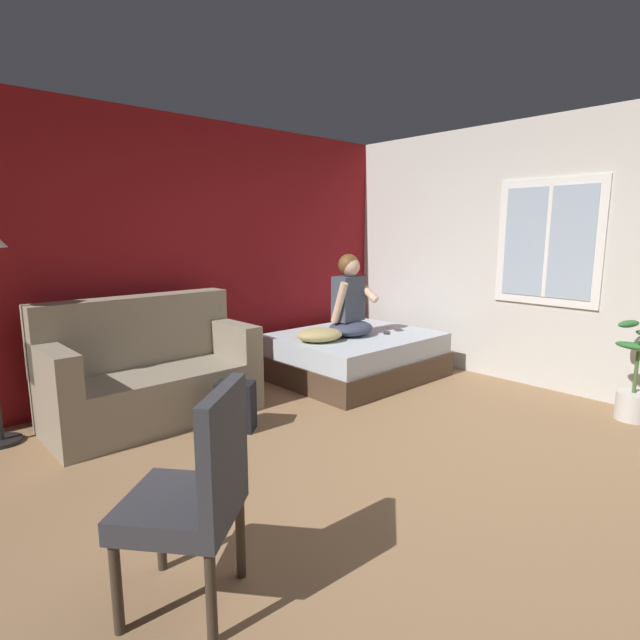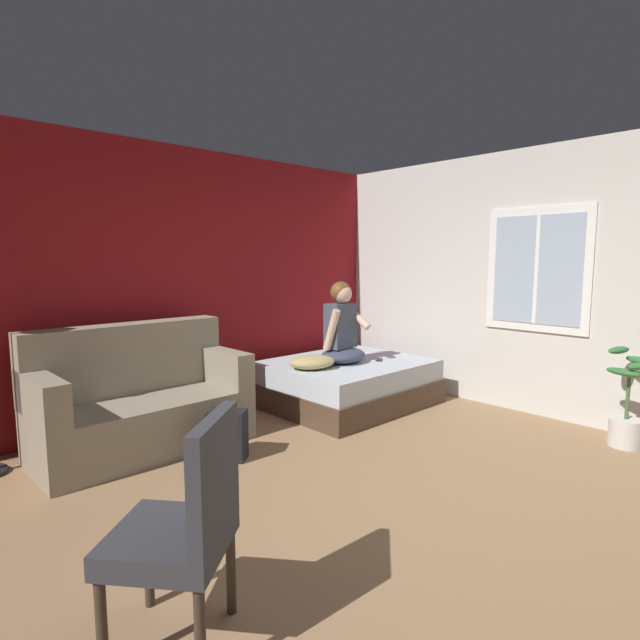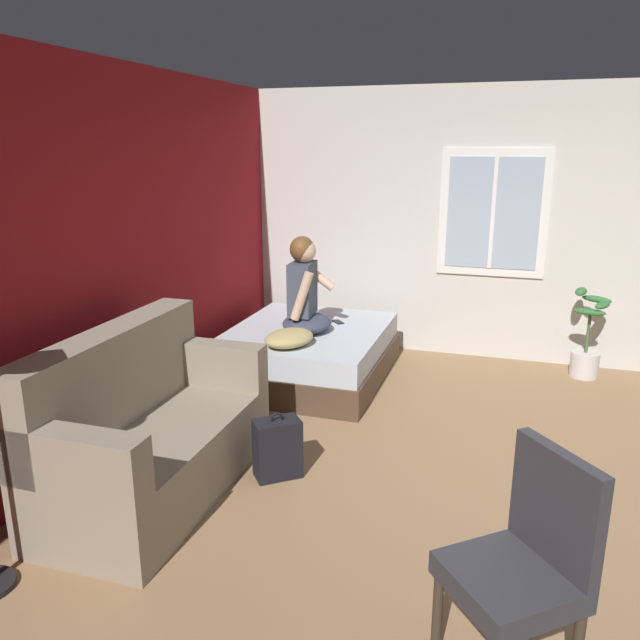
{
  "view_description": "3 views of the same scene",
  "coord_description": "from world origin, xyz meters",
  "views": [
    {
      "loc": [
        -2.33,
        -1.75,
        1.6
      ],
      "look_at": [
        0.85,
        1.73,
        0.75
      ],
      "focal_mm": 28.0,
      "sensor_mm": 36.0,
      "label": 1
    },
    {
      "loc": [
        -2.33,
        -1.75,
        1.6
      ],
      "look_at": [
        1.01,
        1.79,
        1.0
      ],
      "focal_mm": 28.0,
      "sensor_mm": 36.0,
      "label": 2
    },
    {
      "loc": [
        -3.7,
        0.15,
        2.12
      ],
      "look_at": [
        0.91,
        1.62,
        0.77
      ],
      "focal_mm": 35.0,
      "sensor_mm": 36.0,
      "label": 3
    }
  ],
  "objects": [
    {
      "name": "cell_phone",
      "position": [
        1.86,
        1.74,
        0.48
      ],
      "size": [
        0.15,
        0.14,
        0.01
      ],
      "primitive_type": "cube",
      "rotation": [
        0.0,
        0.0,
        5.4
      ],
      "color": "black",
      "rests_on": "bed"
    },
    {
      "name": "bed",
      "position": [
        1.57,
        1.95,
        0.24
      ],
      "size": [
        1.7,
        1.42,
        0.48
      ],
      "color": "#4C3828",
      "rests_on": "ground"
    },
    {
      "name": "person_seated",
      "position": [
        1.48,
        1.95,
        0.84
      ],
      "size": [
        0.55,
        0.47,
        0.88
      ],
      "color": "#383D51",
      "rests_on": "bed"
    },
    {
      "name": "couch",
      "position": [
        -0.63,
        2.27,
        0.39
      ],
      "size": [
        1.71,
        0.83,
        1.04
      ],
      "color": "gray",
      "rests_on": "ground"
    },
    {
      "name": "throw_pillow",
      "position": [
        1.03,
        1.93,
        0.55
      ],
      "size": [
        0.57,
        0.5,
        0.14
      ],
      "primitive_type": "ellipsoid",
      "rotation": [
        0.0,
        0.0,
        -0.35
      ],
      "color": "tan",
      "rests_on": "bed"
    },
    {
      "name": "side_chair",
      "position": [
        -1.42,
        0.01,
        0.53
      ],
      "size": [
        0.65,
        0.65,
        0.98
      ],
      "color": "#382D23",
      "rests_on": "ground"
    },
    {
      "name": "backpack",
      "position": [
        -0.23,
        1.55,
        0.19
      ],
      "size": [
        0.35,
        0.35,
        0.46
      ],
      "color": "black",
      "rests_on": "ground"
    },
    {
      "name": "potted_plant",
      "position": [
        2.39,
        -0.55,
        0.3
      ],
      "size": [
        0.39,
        0.37,
        0.85
      ],
      "color": "silver",
      "rests_on": "ground"
    },
    {
      "name": "wall_back_accent",
      "position": [
        0.0,
        2.94,
        1.35
      ],
      "size": [
        10.4,
        0.16,
        2.7
      ],
      "primitive_type": "cube",
      "color": "maroon",
      "rests_on": "ground"
    },
    {
      "name": "ground_plane",
      "position": [
        0.0,
        0.0,
        0.0
      ],
      "size": [
        40.0,
        40.0,
        0.0
      ],
      "primitive_type": "plane",
      "color": "#93704C"
    },
    {
      "name": "wall_side_with_window",
      "position": [
        2.78,
        0.01,
        1.35
      ],
      "size": [
        0.19,
        7.13,
        2.7
      ],
      "color": "silver",
      "rests_on": "ground"
    }
  ]
}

